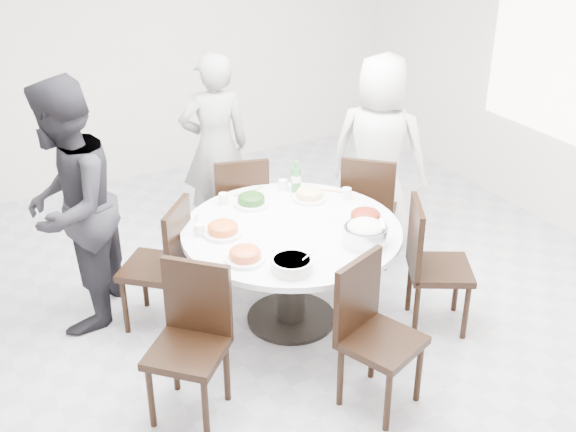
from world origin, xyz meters
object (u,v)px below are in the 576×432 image
diner_right (379,153)px  diner_left (69,207)px  chair_n (239,207)px  chair_sw (187,348)px  dining_table (291,275)px  chair_nw (154,265)px  diner_middle (215,147)px  soup_bowl (292,265)px  chair_ne (369,206)px  chair_se (440,266)px  beverage_bottle (296,176)px  rice_bowl (365,235)px  chair_s (382,339)px

diner_right → diner_left: 2.50m
chair_n → chair_sw: size_ratio=1.00×
dining_table → chair_nw: (-0.84, 0.44, 0.10)m
diner_middle → soup_bowl: 1.99m
diner_middle → soup_bowl: diner_middle is taller
chair_ne → chair_se: bearing=126.6°
soup_bowl → dining_table: bearing=60.8°
chair_se → beverage_bottle: beverage_bottle is taller
diner_right → soup_bowl: 1.86m
dining_table → beverage_bottle: 0.77m
chair_sw → chair_se: same height
chair_ne → chair_se: size_ratio=1.00×
chair_sw → diner_right: (2.20, 1.21, 0.35)m
diner_left → chair_ne: bearing=114.9°
dining_table → diner_middle: (0.09, 1.48, 0.43)m
chair_ne → rice_bowl: 1.18m
chair_s → chair_nw: bearing=100.6°
chair_sw → diner_middle: bearing=107.1°
rice_bowl → chair_ne: bearing=52.9°
chair_s → soup_bowl: 0.70m
chair_nw → diner_right: (2.04, 0.23, 0.35)m
chair_se → diner_left: size_ratio=0.53×
chair_se → dining_table: bearing=88.4°
chair_ne → chair_s: size_ratio=1.00×
chair_s → rice_bowl: 0.74m
diner_right → beverage_bottle: diner_right is taller
diner_middle → soup_bowl: (-0.36, -1.96, -0.02)m
chair_ne → chair_sw: bearing=70.2°
dining_table → diner_right: bearing=29.2°
rice_bowl → chair_nw: bearing=143.2°
diner_right → rice_bowl: diner_right is taller
dining_table → chair_nw: chair_nw is taller
rice_bowl → beverage_bottle: beverage_bottle is taller
chair_ne → chair_sw: size_ratio=1.00×
diner_left → soup_bowl: bearing=71.7°
soup_bowl → chair_n: bearing=77.2°
chair_n → chair_se: same height
soup_bowl → chair_sw: bearing=-174.9°
dining_table → chair_n: size_ratio=1.58×
diner_middle → diner_left: 1.57m
chair_s → chair_ne: bearing=37.1°
rice_bowl → beverage_bottle: (0.01, 0.92, 0.06)m
chair_ne → chair_nw: bearing=44.1°
chair_ne → diner_middle: 1.39m
chair_n → chair_sw: bearing=71.1°
beverage_bottle → chair_ne: bearing=-1.8°
chair_sw → diner_left: bearing=148.5°
diner_middle → dining_table: bearing=96.8°
dining_table → soup_bowl: size_ratio=5.82×
dining_table → chair_sw: (-1.00, -0.55, 0.10)m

